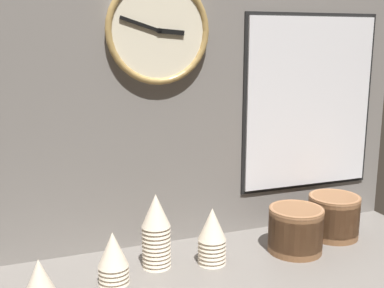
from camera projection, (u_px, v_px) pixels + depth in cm
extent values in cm
cube|color=slate|center=(206.00, 280.00, 136.17)|extent=(160.00, 56.00, 4.00)
cube|color=slate|center=(175.00, 80.00, 148.80)|extent=(160.00, 3.00, 105.00)
cone|color=beige|center=(113.00, 266.00, 129.83)|extent=(8.40, 8.40, 9.70)
cone|color=beige|center=(113.00, 262.00, 129.57)|extent=(8.40, 8.40, 9.70)
cone|color=beige|center=(113.00, 258.00, 129.30)|extent=(8.40, 8.40, 9.70)
cone|color=beige|center=(113.00, 254.00, 129.03)|extent=(8.40, 8.40, 9.70)
cone|color=beige|center=(113.00, 249.00, 128.77)|extent=(8.40, 8.40, 9.70)
cone|color=beige|center=(40.00, 288.00, 113.67)|extent=(8.40, 8.40, 9.70)
cone|color=beige|center=(40.00, 283.00, 113.40)|extent=(8.40, 8.40, 9.70)
cone|color=beige|center=(39.00, 278.00, 113.14)|extent=(8.40, 8.40, 9.70)
cone|color=beige|center=(156.00, 251.00, 139.36)|extent=(8.40, 8.40, 9.70)
cone|color=beige|center=(156.00, 247.00, 139.09)|extent=(8.40, 8.40, 9.70)
cone|color=beige|center=(156.00, 243.00, 138.83)|extent=(8.40, 8.40, 9.70)
cone|color=beige|center=(156.00, 239.00, 138.56)|extent=(8.40, 8.40, 9.70)
cone|color=beige|center=(156.00, 235.00, 138.29)|extent=(8.40, 8.40, 9.70)
cone|color=beige|center=(156.00, 231.00, 138.03)|extent=(8.40, 8.40, 9.70)
cone|color=beige|center=(156.00, 227.00, 137.76)|extent=(8.40, 8.40, 9.70)
cone|color=beige|center=(156.00, 223.00, 137.50)|extent=(8.40, 8.40, 9.70)
cone|color=beige|center=(156.00, 218.00, 137.23)|extent=(8.40, 8.40, 9.70)
cone|color=beige|center=(156.00, 214.00, 136.97)|extent=(8.40, 8.40, 9.70)
cone|color=beige|center=(156.00, 210.00, 136.70)|extent=(8.40, 8.40, 9.70)
cone|color=beige|center=(212.00, 248.00, 141.39)|extent=(8.40, 8.40, 9.70)
cone|color=beige|center=(212.00, 244.00, 141.13)|extent=(8.40, 8.40, 9.70)
cone|color=beige|center=(212.00, 240.00, 140.86)|extent=(8.40, 8.40, 9.70)
cone|color=beige|center=(212.00, 236.00, 140.60)|extent=(8.40, 8.40, 9.70)
cone|color=beige|center=(212.00, 232.00, 140.33)|extent=(8.40, 8.40, 9.70)
cone|color=beige|center=(212.00, 228.00, 140.07)|extent=(8.40, 8.40, 9.70)
cone|color=beige|center=(212.00, 224.00, 139.80)|extent=(8.40, 8.40, 9.70)
cylinder|color=brown|center=(333.00, 230.00, 161.47)|extent=(16.79, 16.79, 4.21)
cylinder|color=brown|center=(333.00, 225.00, 161.05)|extent=(16.79, 16.79, 4.21)
cylinder|color=brown|center=(333.00, 219.00, 160.63)|extent=(16.79, 16.79, 4.21)
cylinder|color=brown|center=(334.00, 213.00, 160.21)|extent=(16.79, 16.79, 4.21)
cylinder|color=brown|center=(334.00, 208.00, 159.79)|extent=(16.79, 16.79, 4.21)
cylinder|color=brown|center=(334.00, 202.00, 159.37)|extent=(16.79, 16.79, 4.21)
torus|color=#946542|center=(335.00, 198.00, 159.05)|extent=(16.97, 16.97, 1.52)
cylinder|color=brown|center=(295.00, 245.00, 150.10)|extent=(16.79, 16.79, 4.21)
cylinder|color=brown|center=(295.00, 239.00, 149.68)|extent=(16.79, 16.79, 4.21)
cylinder|color=brown|center=(295.00, 233.00, 149.26)|extent=(16.79, 16.79, 4.21)
cylinder|color=brown|center=(296.00, 227.00, 148.84)|extent=(16.79, 16.79, 4.21)
cylinder|color=brown|center=(296.00, 221.00, 148.42)|extent=(16.79, 16.79, 4.21)
cylinder|color=brown|center=(296.00, 215.00, 148.00)|extent=(16.79, 16.79, 4.21)
torus|color=#946542|center=(296.00, 210.00, 147.68)|extent=(16.97, 16.97, 1.52)
cylinder|color=beige|center=(158.00, 31.00, 141.19)|extent=(30.86, 1.80, 30.86)
torus|color=#AD894C|center=(159.00, 31.00, 140.45)|extent=(31.61, 1.98, 31.61)
cube|color=black|center=(172.00, 32.00, 141.37)|extent=(7.80, 0.60, 2.03)
cube|color=black|center=(140.00, 24.00, 137.68)|extent=(11.76, 0.60, 4.60)
cylinder|color=black|center=(159.00, 31.00, 140.00)|extent=(1.54, 0.60, 1.54)
cube|color=black|center=(309.00, 103.00, 165.11)|extent=(50.40, 0.60, 60.09)
cube|color=white|center=(310.00, 103.00, 164.73)|extent=(48.00, 1.20, 57.69)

